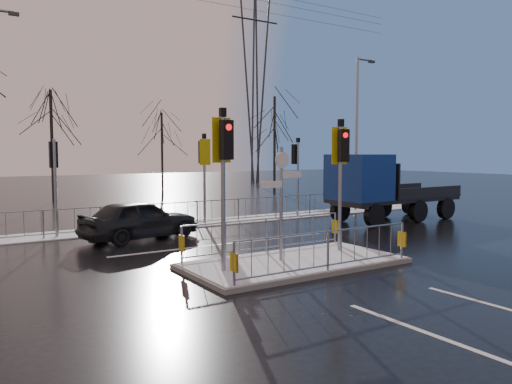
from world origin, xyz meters
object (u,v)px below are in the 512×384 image
street_lamp_right (358,127)px  flatbed_truck (374,186)px  traffic_island (294,251)px  car_far_lane (140,219)px

street_lamp_right → flatbed_truck: bearing=-124.7°
traffic_island → street_lamp_right: (10.58, 8.49, 4.00)m
flatbed_truck → street_lamp_right: 5.26m
traffic_island → flatbed_truck: 9.46m
flatbed_truck → street_lamp_right: (2.53, 3.66, 2.80)m
traffic_island → car_far_lane: 6.55m
car_far_lane → street_lamp_right: bearing=-90.4°
car_far_lane → street_lamp_right: size_ratio=0.52×
traffic_island → flatbed_truck: bearing=31.0°
car_far_lane → street_lamp_right: (12.69, 2.30, 3.68)m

